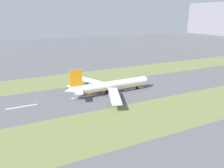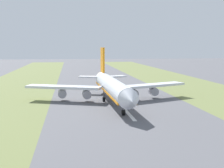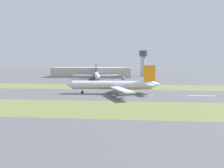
# 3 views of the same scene
# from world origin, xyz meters

# --- Properties ---
(ground_plane) EXTENTS (800.00, 800.00, 0.00)m
(ground_plane) POSITION_xyz_m (0.00, 0.00, 0.00)
(ground_plane) COLOR #56565B
(centreline_dash_near) EXTENTS (1.20, 18.00, 0.01)m
(centreline_dash_near) POSITION_xyz_m (0.00, -58.32, 0.01)
(centreline_dash_near) COLOR silver
(centreline_dash_near) RESTS_ON ground
(centreline_dash_mid) EXTENTS (1.20, 18.00, 0.01)m
(centreline_dash_mid) POSITION_xyz_m (0.00, -18.32, 0.01)
(centreline_dash_mid) COLOR silver
(centreline_dash_mid) RESTS_ON ground
(centreline_dash_far) EXTENTS (1.20, 18.00, 0.01)m
(centreline_dash_far) POSITION_xyz_m (0.00, 21.68, 0.01)
(centreline_dash_far) COLOR silver
(centreline_dash_far) RESTS_ON ground
(airplane_main_jet) EXTENTS (64.11, 67.12, 20.20)m
(airplane_main_jet) POSITION_xyz_m (2.63, -0.22, 6.02)
(airplane_main_jet) COLOR silver
(airplane_main_jet) RESTS_ON ground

